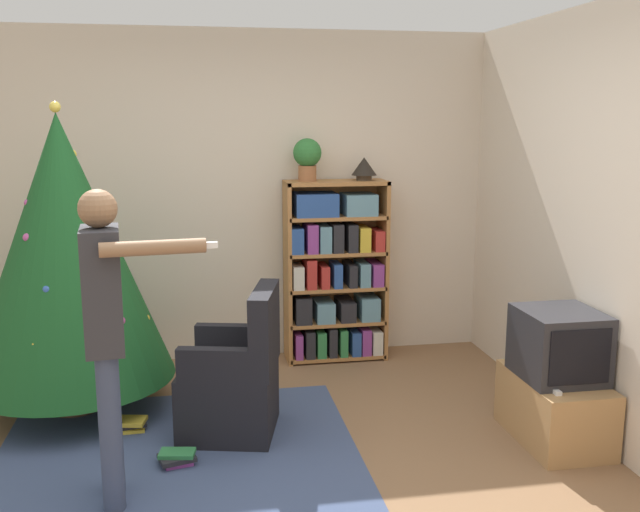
{
  "coord_description": "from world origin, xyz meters",
  "views": [
    {
      "loc": [
        -0.35,
        -3.46,
        1.93
      ],
      "look_at": [
        0.45,
        0.98,
        1.05
      ],
      "focal_mm": 40.0,
      "sensor_mm": 36.0,
      "label": 1
    }
  ],
  "objects_px": {
    "bookshelf": "(335,271)",
    "standing_person": "(106,322)",
    "christmas_tree": "(65,250)",
    "potted_plant": "(307,156)",
    "television": "(559,344)",
    "armchair": "(235,382)",
    "table_lamp": "(364,167)"
  },
  "relations": [
    {
      "from": "christmas_tree",
      "to": "armchair",
      "type": "distance_m",
      "value": 1.41
    },
    {
      "from": "armchair",
      "to": "standing_person",
      "type": "bearing_deg",
      "value": -29.35
    },
    {
      "from": "christmas_tree",
      "to": "potted_plant",
      "type": "bearing_deg",
      "value": 22.5
    },
    {
      "from": "standing_person",
      "to": "television",
      "type": "bearing_deg",
      "value": 89.95
    },
    {
      "from": "armchair",
      "to": "bookshelf",
      "type": "bearing_deg",
      "value": 158.59
    },
    {
      "from": "table_lamp",
      "to": "christmas_tree",
      "type": "bearing_deg",
      "value": -161.85
    },
    {
      "from": "christmas_tree",
      "to": "table_lamp",
      "type": "bearing_deg",
      "value": 18.15
    },
    {
      "from": "bookshelf",
      "to": "armchair",
      "type": "relative_size",
      "value": 1.57
    },
    {
      "from": "table_lamp",
      "to": "armchair",
      "type": "bearing_deg",
      "value": -131.14
    },
    {
      "from": "television",
      "to": "armchair",
      "type": "xyz_separation_m",
      "value": [
        -1.89,
        0.46,
        -0.28
      ]
    },
    {
      "from": "christmas_tree",
      "to": "potted_plant",
      "type": "height_order",
      "value": "christmas_tree"
    },
    {
      "from": "christmas_tree",
      "to": "standing_person",
      "type": "xyz_separation_m",
      "value": [
        0.39,
        -1.27,
        -0.14
      ]
    },
    {
      "from": "armchair",
      "to": "christmas_tree",
      "type": "bearing_deg",
      "value": -104.83
    },
    {
      "from": "television",
      "to": "christmas_tree",
      "type": "xyz_separation_m",
      "value": [
        -2.94,
        1.02,
        0.48
      ]
    },
    {
      "from": "bookshelf",
      "to": "armchair",
      "type": "xyz_separation_m",
      "value": [
        -0.88,
        -1.26,
        -0.4
      ]
    },
    {
      "from": "television",
      "to": "potted_plant",
      "type": "height_order",
      "value": "potted_plant"
    },
    {
      "from": "bookshelf",
      "to": "standing_person",
      "type": "bearing_deg",
      "value": -127.92
    },
    {
      "from": "television",
      "to": "standing_person",
      "type": "distance_m",
      "value": 2.58
    },
    {
      "from": "television",
      "to": "christmas_tree",
      "type": "distance_m",
      "value": 3.15
    },
    {
      "from": "table_lamp",
      "to": "bookshelf",
      "type": "bearing_deg",
      "value": -178.26
    },
    {
      "from": "christmas_tree",
      "to": "potted_plant",
      "type": "distance_m",
      "value": 1.92
    },
    {
      "from": "television",
      "to": "christmas_tree",
      "type": "height_order",
      "value": "christmas_tree"
    },
    {
      "from": "standing_person",
      "to": "potted_plant",
      "type": "height_order",
      "value": "potted_plant"
    },
    {
      "from": "christmas_tree",
      "to": "armchair",
      "type": "bearing_deg",
      "value": -28.29
    },
    {
      "from": "bookshelf",
      "to": "christmas_tree",
      "type": "xyz_separation_m",
      "value": [
        -1.93,
        -0.7,
        0.37
      ]
    },
    {
      "from": "bookshelf",
      "to": "christmas_tree",
      "type": "relative_size",
      "value": 0.71
    },
    {
      "from": "bookshelf",
      "to": "christmas_tree",
      "type": "bearing_deg",
      "value": -160.04
    },
    {
      "from": "armchair",
      "to": "table_lamp",
      "type": "distance_m",
      "value": 2.08
    },
    {
      "from": "bookshelf",
      "to": "standing_person",
      "type": "xyz_separation_m",
      "value": [
        -1.53,
        -1.97,
        0.23
      ]
    },
    {
      "from": "bookshelf",
      "to": "table_lamp",
      "type": "xyz_separation_m",
      "value": [
        0.23,
        0.01,
        0.83
      ]
    },
    {
      "from": "standing_person",
      "to": "potted_plant",
      "type": "distance_m",
      "value": 2.47
    },
    {
      "from": "television",
      "to": "armchair",
      "type": "bearing_deg",
      "value": 166.47
    }
  ]
}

